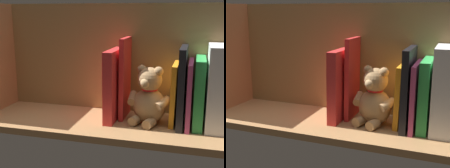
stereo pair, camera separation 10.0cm
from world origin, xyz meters
The scene contains 10 objects.
ground_plane centered at (0.00, 0.00, -1.10)cm, with size 91.18×29.55×2.20cm, color #A87A4C.
shelf_back_panel centered at (0.00, -12.53, 18.99)cm, with size 91.18×1.50×37.98cm, color olive.
dictionary_thick_white centered at (-32.50, -2.88, 12.76)cm, with size 6.27×16.80×25.52cm, color white.
book_1 centered at (-27.24, -3.27, 10.71)cm, with size 2.95×16.22×21.43cm, color green.
book_2 centered at (-24.42, -2.70, 10.19)cm, with size 1.37×17.35×20.38cm, color #B23F72.
book_3 centered at (-22.07, -2.69, 12.36)cm, with size 2.01×17.37×24.73cm, color black.
book_4 centered at (-19.63, -4.20, 9.65)cm, with size 1.56×14.35×19.31cm, color orange.
teddy_bear centered at (-11.92, -1.34, 8.20)cm, with size 14.38×14.07×18.64cm.
book_5 centered at (-3.10, -5.37, 13.44)cm, with size 1.50×12.01×26.89cm, color red.
book_6 centered at (-0.16, -2.72, 11.62)cm, with size 3.07×17.31×23.24cm, color red.
Camera 1 is at (-25.78, 94.03, 35.22)cm, focal length 49.80 mm.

